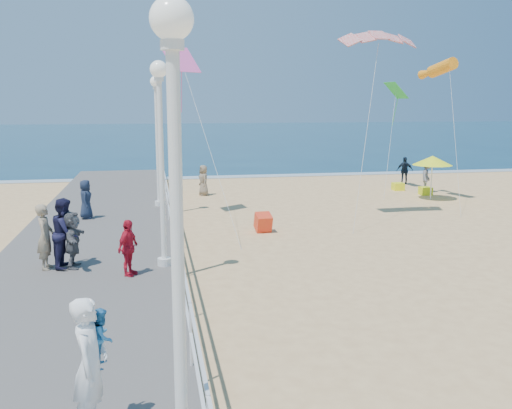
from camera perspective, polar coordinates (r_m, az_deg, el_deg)
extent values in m
plane|color=#E9BC7A|center=(16.55, 9.87, -6.40)|extent=(160.00, 160.00, 0.00)
cube|color=#0C3149|center=(80.18, -6.40, 6.85)|extent=(160.00, 90.00, 0.05)
cube|color=silver|center=(36.09, -1.38, 2.82)|extent=(160.00, 1.20, 0.04)
cube|color=#68635E|center=(15.64, -17.08, -6.94)|extent=(5.00, 44.00, 0.40)
cube|color=white|center=(15.21, -8.13, -2.18)|extent=(0.05, 42.00, 0.06)
cube|color=white|center=(15.33, -8.08, -4.01)|extent=(0.05, 42.00, 0.04)
cylinder|color=white|center=(6.14, -7.79, -7.38)|extent=(0.14, 0.14, 4.70)
sphere|color=white|center=(5.91, -8.44, 17.92)|extent=(0.44, 0.44, 0.44)
cylinder|color=white|center=(15.44, -9.15, -5.67)|extent=(0.36, 0.36, 0.20)
cylinder|color=white|center=(14.97, -9.41, 3.02)|extent=(0.14, 0.14, 4.70)
sphere|color=white|center=(14.87, -9.72, 13.20)|extent=(0.44, 0.44, 0.44)
cylinder|color=white|center=(24.22, -9.66, 0.13)|extent=(0.36, 0.36, 0.20)
cylinder|color=white|center=(23.92, -9.83, 5.67)|extent=(0.14, 0.14, 4.70)
sphere|color=white|center=(23.87, -10.02, 12.03)|extent=(0.44, 0.44, 0.44)
imported|color=white|center=(7.97, -16.24, -15.23)|extent=(0.53, 0.73, 1.85)
imported|color=#3386C2|center=(7.96, -15.15, -12.68)|extent=(0.35, 0.42, 0.79)
imported|color=red|center=(14.58, -12.67, -4.25)|extent=(0.70, 0.90, 1.42)
imported|color=#1A243A|center=(22.06, -16.66, 0.50)|extent=(0.48, 0.72, 1.45)
imported|color=#535558|center=(15.64, -17.88, -3.36)|extent=(0.48, 1.41, 1.51)
imported|color=gray|center=(15.73, -20.33, -3.04)|extent=(0.42, 0.63, 1.71)
imported|color=#191937|center=(15.71, -18.52, -2.70)|extent=(0.81, 0.98, 1.84)
imported|color=slate|center=(30.98, 16.72, 2.72)|extent=(1.16, 1.29, 1.74)
imported|color=#172434|center=(33.88, 14.65, 3.30)|extent=(1.00, 0.64, 1.58)
imported|color=#7E6D57|center=(28.97, -5.27, 2.42)|extent=(0.65, 0.84, 1.54)
cube|color=red|center=(20.78, 0.72, -1.97)|extent=(0.61, 0.75, 0.74)
cylinder|color=white|center=(28.83, 17.13, 2.23)|extent=(0.05, 0.05, 1.80)
cone|color=#EFFF1A|center=(28.72, 17.24, 4.23)|extent=(1.90, 1.90, 0.45)
cube|color=#FAFF1A|center=(31.58, 14.01, 1.76)|extent=(0.55, 0.55, 0.40)
cube|color=#DFED19|center=(30.39, 16.59, 1.31)|extent=(0.55, 0.55, 0.40)
cylinder|color=orange|center=(28.06, 18.12, 12.87)|extent=(1.01, 2.70, 1.09)
cube|color=#F65AB1|center=(23.43, -7.53, 14.20)|extent=(1.63, 1.52, 1.03)
cube|color=green|center=(31.44, 13.83, 11.02)|extent=(0.99, 1.28, 0.85)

